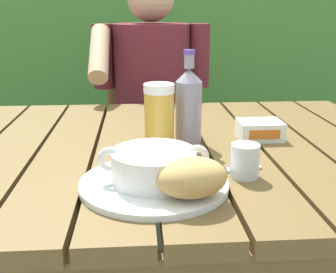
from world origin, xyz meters
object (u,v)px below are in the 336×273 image
Objects in this scene: person_eating at (152,99)px; butter_tub at (260,130)px; soup_bowl at (154,165)px; serving_plate at (154,183)px; chair_near_diner at (151,144)px; beer_bottle at (189,105)px; beer_glass at (159,117)px; water_glass_small at (245,161)px; table_knife at (224,170)px; bread_roll at (192,177)px.

butter_tub is (0.26, -0.69, 0.06)m from person_eating.
serving_plate is at bearing -90.00° from soup_bowl.
chair_near_diner is 4.00× the size of beer_bottle.
beer_bottle is at bearing 69.80° from serving_plate.
chair_near_diner is at bearing 89.35° from beer_glass.
water_glass_small is (0.15, -1.14, 0.34)m from chair_near_diner.
soup_bowl is 1.33× the size of beer_glass.
person_eating reaches higher than beer_bottle.
beer_glass is (0.02, 0.23, 0.07)m from serving_plate.
water_glass_small is at bearing 10.42° from soup_bowl.
bread_roll is at bearing -122.11° from table_knife.
person_eating is 10.88× the size of butter_tub.
person_eating is 0.96m from water_glass_small.
person_eating reaches higher than beer_glass.
soup_bowl is 0.29m from beer_bottle.
person_eating is 0.74m from butter_tub.
soup_bowl is at bearing -135.47° from butter_tub.
bread_roll is 0.17m from table_knife.
beer_glass is 1.14× the size of table_knife.
chair_near_diner is 0.33m from person_eating.
chair_near_diner reaches higher than bread_roll.
bread_roll is at bearing -95.96° from beer_bottle.
soup_bowl reaches higher than serving_plate.
beer_bottle is (0.10, 0.27, 0.09)m from serving_plate.
bread_roll is at bearing -49.40° from serving_plate.
person_eating reaches higher than serving_plate.
bread_roll reaches higher than table_knife.
beer_bottle is 0.23m from table_knife.
person_eating is 17.87× the size of water_glass_small.
water_glass_small is 0.28m from butter_tub.
person_eating reaches higher than bread_roll.
soup_bowl is 1.48× the size of bread_roll.
person_eating is 0.92m from table_knife.
table_knife is (0.13, -0.16, -0.08)m from beer_glass.
table_knife is (-0.04, 0.03, -0.03)m from water_glass_small.
soup_bowl is at bearing -91.83° from person_eating.
serving_plate is at bearing 130.60° from bread_roll.
person_eating is at bearing 97.49° from table_knife.
butter_tub is at bearing 57.72° from bread_roll.
chair_near_diner is 3.25× the size of serving_plate.
bread_roll is 2.08× the size of water_glass_small.
beer_bottle is (0.07, -0.90, 0.40)m from chair_near_diner.
serving_plate is (-0.03, -0.98, 0.04)m from person_eating.
beer_bottle is (0.07, -0.70, 0.13)m from person_eating.
beer_bottle reaches higher than serving_plate.
beer_bottle reaches higher than beer_glass.
water_glass_small is at bearing -49.75° from beer_glass.
water_glass_small is (0.16, -0.94, 0.07)m from person_eating.
bread_roll reaches higher than water_glass_small.
butter_tub is at bearing 67.40° from water_glass_small.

